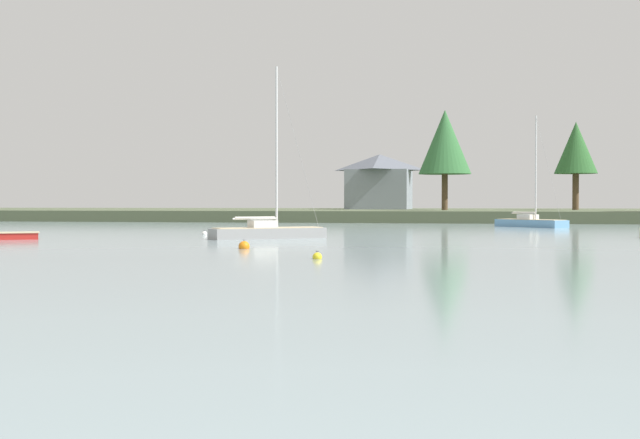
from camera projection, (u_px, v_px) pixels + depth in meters
far_shore_bank at (387, 214)px, 102.16m from camera, size 225.06×42.64×1.17m
sailboat_skyblue at (531, 225)px, 68.19m from camera, size 5.74×5.94×9.51m
sailboat_grey at (268, 235)px, 46.72m from camera, size 6.25×5.22×10.08m
dinghy_red at (5, 237)px, 45.44m from camera, size 3.77×3.02×0.55m
mooring_buoy_white at (204, 234)px, 51.94m from camera, size 0.34×0.34×0.39m
mooring_buoy_orange at (244, 247)px, 36.47m from camera, size 0.49×0.49×0.55m
mooring_buoy_yellow at (317, 257)px, 29.85m from camera, size 0.35×0.35×0.40m
shore_tree_far_right at (445, 142)px, 92.50m from camera, size 5.85×5.85×11.17m
shore_tree_right_mid at (576, 148)px, 94.81m from camera, size 4.84×4.84×10.07m
cottage_eastern at (380, 181)px, 107.87m from camera, size 8.45×10.00×7.10m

